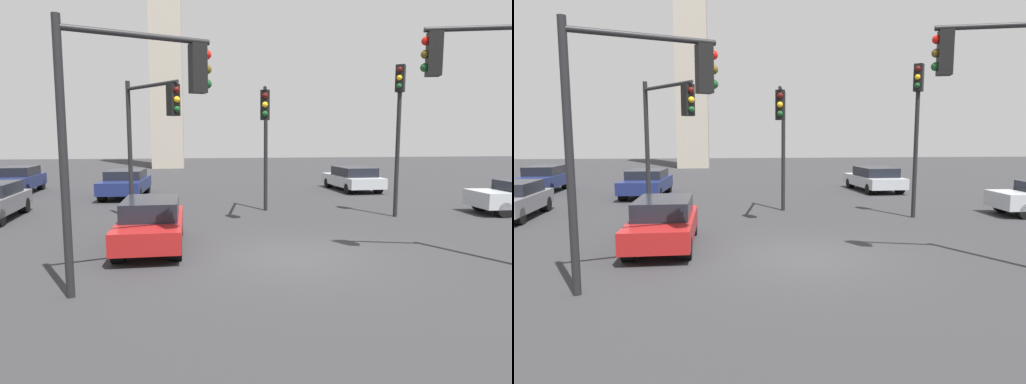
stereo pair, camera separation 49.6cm
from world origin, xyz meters
TOP-DOWN VIEW (x-y plane):
  - ground_plane at (0.00, 0.00)m, footprint 108.31×108.31m
  - traffic_light_0 at (-3.69, -1.79)m, footprint 2.88×1.15m
  - traffic_light_1 at (4.15, -1.35)m, footprint 2.56×0.89m
  - traffic_light_2 at (-4.01, 4.63)m, footprint 2.01×2.60m
  - traffic_light_3 at (5.17, 5.03)m, footprint 0.45×0.48m
  - traffic_light_4 at (0.14, 5.59)m, footprint 0.80×3.46m
  - car_0 at (-6.07, 12.39)m, footprint 2.16×4.71m
  - car_1 at (6.56, 13.35)m, footprint 2.31×4.72m
  - car_2 at (-12.16, 14.78)m, footprint 2.03×4.47m
  - car_3 at (-3.76, 1.53)m, footprint 1.76×4.16m

SIDE VIEW (x-z plane):
  - ground_plane at x=0.00m, z-range 0.00..0.00m
  - car_3 at x=-3.76m, z-range 0.03..1.37m
  - car_1 at x=6.56m, z-range 0.03..1.40m
  - car_0 at x=-6.07m, z-range 0.05..1.44m
  - car_2 at x=-12.16m, z-range 0.04..1.50m
  - traffic_light_4 at x=0.14m, z-range 1.08..5.98m
  - traffic_light_2 at x=-4.01m, z-range 1.05..6.13m
  - traffic_light_0 at x=-3.69m, z-range 1.10..6.37m
  - traffic_light_3 at x=5.17m, z-range 1.10..6.86m
  - traffic_light_1 at x=4.15m, z-range 1.17..6.93m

